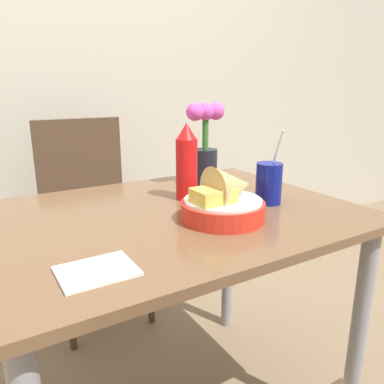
{
  "coord_description": "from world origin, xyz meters",
  "views": [
    {
      "loc": [
        -0.47,
        -0.89,
        1.06
      ],
      "look_at": [
        0.04,
        -0.04,
        0.78
      ],
      "focal_mm": 35.0,
      "sensor_mm": 36.0,
      "label": 1
    }
  ],
  "objects_px": {
    "food_basket": "(225,200)",
    "flower_vase": "(205,145)",
    "ketchup_bottle": "(187,163)",
    "drink_cup": "(269,184)",
    "chair_far_window": "(88,201)"
  },
  "relations": [
    {
      "from": "food_basket",
      "to": "flower_vase",
      "type": "height_order",
      "value": "flower_vase"
    },
    {
      "from": "ketchup_bottle",
      "to": "flower_vase",
      "type": "distance_m",
      "value": 0.18
    },
    {
      "from": "drink_cup",
      "to": "ketchup_bottle",
      "type": "bearing_deg",
      "value": 138.4
    },
    {
      "from": "chair_far_window",
      "to": "flower_vase",
      "type": "bearing_deg",
      "value": -66.37
    },
    {
      "from": "flower_vase",
      "to": "drink_cup",
      "type": "bearing_deg",
      "value": -80.08
    },
    {
      "from": "drink_cup",
      "to": "flower_vase",
      "type": "relative_size",
      "value": 0.77
    },
    {
      "from": "chair_far_window",
      "to": "drink_cup",
      "type": "height_order",
      "value": "drink_cup"
    },
    {
      "from": "chair_far_window",
      "to": "food_basket",
      "type": "relative_size",
      "value": 4.16
    },
    {
      "from": "ketchup_bottle",
      "to": "drink_cup",
      "type": "bearing_deg",
      "value": -41.6
    },
    {
      "from": "flower_vase",
      "to": "food_basket",
      "type": "bearing_deg",
      "value": -114.49
    },
    {
      "from": "food_basket",
      "to": "drink_cup",
      "type": "relative_size",
      "value": 0.99
    },
    {
      "from": "ketchup_bottle",
      "to": "flower_vase",
      "type": "height_order",
      "value": "flower_vase"
    },
    {
      "from": "chair_far_window",
      "to": "drink_cup",
      "type": "distance_m",
      "value": 0.96
    },
    {
      "from": "chair_far_window",
      "to": "flower_vase",
      "type": "xyz_separation_m",
      "value": [
        0.26,
        -0.6,
        0.32
      ]
    },
    {
      "from": "ketchup_bottle",
      "to": "flower_vase",
      "type": "relative_size",
      "value": 0.82
    }
  ]
}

